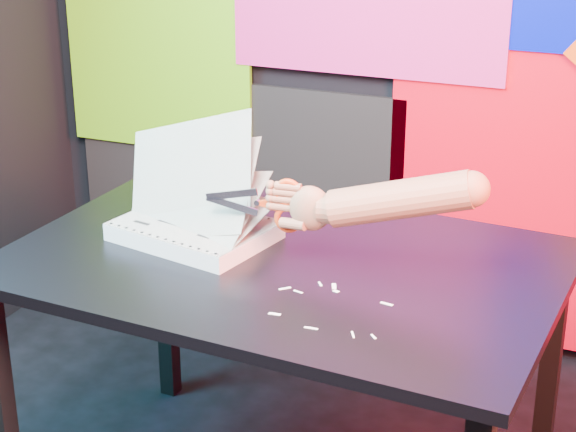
% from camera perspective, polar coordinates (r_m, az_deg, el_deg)
% --- Properties ---
extents(room, '(3.01, 3.01, 2.71)m').
position_cam_1_polar(room, '(1.80, -1.89, 10.23)').
color(room, black).
rests_on(room, ground).
extents(backdrop, '(2.88, 0.05, 2.08)m').
position_cam_1_polar(backdrop, '(3.23, 9.92, 7.89)').
color(backdrop, red).
rests_on(backdrop, ground).
extents(work_table, '(1.37, 0.96, 0.75)m').
position_cam_1_polar(work_table, '(2.37, -0.27, -4.26)').
color(work_table, black).
rests_on(work_table, ground).
extents(printout_stack, '(0.44, 0.34, 0.35)m').
position_cam_1_polar(printout_stack, '(2.45, -5.57, -0.63)').
color(printout_stack, silver).
rests_on(printout_stack, work_table).
extents(scissors, '(0.24, 0.03, 0.14)m').
position_cam_1_polar(scissors, '(2.26, -0.40, 0.65)').
color(scissors, '#A7ACC0').
rests_on(scissors, printout_stack).
extents(hand_forearm, '(0.50, 0.12, 0.18)m').
position_cam_1_polar(hand_forearm, '(2.19, 5.74, 0.92)').
color(hand_forearm, '#90654B').
rests_on(hand_forearm, work_table).
extents(paper_clippings, '(0.28, 0.23, 0.00)m').
position_cam_1_polar(paper_clippings, '(2.11, 2.15, -5.20)').
color(paper_clippings, white).
rests_on(paper_clippings, work_table).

